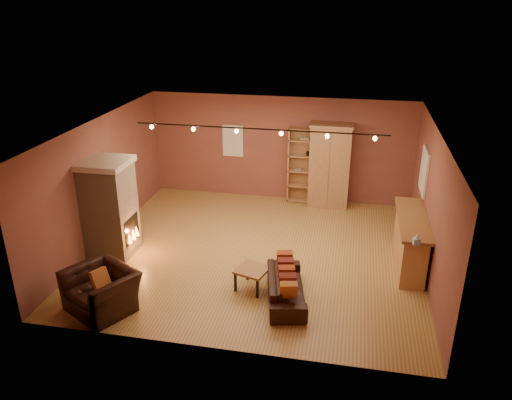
% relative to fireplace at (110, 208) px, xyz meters
% --- Properties ---
extents(floor, '(7.00, 7.00, 0.00)m').
position_rel_fireplace_xyz_m(floor, '(3.04, 0.60, -1.06)').
color(floor, olive).
rests_on(floor, ground).
extents(ceiling, '(7.00, 7.00, 0.00)m').
position_rel_fireplace_xyz_m(ceiling, '(3.04, 0.60, 1.74)').
color(ceiling, brown).
rests_on(ceiling, back_wall).
extents(back_wall, '(7.00, 0.02, 2.80)m').
position_rel_fireplace_xyz_m(back_wall, '(3.04, 3.85, 0.34)').
color(back_wall, brown).
rests_on(back_wall, floor).
extents(left_wall, '(0.02, 6.50, 2.80)m').
position_rel_fireplace_xyz_m(left_wall, '(-0.46, 0.60, 0.34)').
color(left_wall, brown).
rests_on(left_wall, floor).
extents(right_wall, '(0.02, 6.50, 2.80)m').
position_rel_fireplace_xyz_m(right_wall, '(6.54, 0.60, 0.34)').
color(right_wall, brown).
rests_on(right_wall, floor).
extents(fireplace, '(1.01, 0.98, 2.12)m').
position_rel_fireplace_xyz_m(fireplace, '(0.00, 0.00, 0.00)').
color(fireplace, tan).
rests_on(fireplace, floor).
extents(back_window, '(0.56, 0.04, 0.86)m').
position_rel_fireplace_xyz_m(back_window, '(1.74, 3.83, 0.49)').
color(back_window, white).
rests_on(back_window, back_wall).
extents(bookcase, '(0.83, 0.32, 2.03)m').
position_rel_fireplace_xyz_m(bookcase, '(3.70, 3.74, -0.03)').
color(bookcase, tan).
rests_on(bookcase, floor).
extents(armoire, '(1.09, 0.62, 2.22)m').
position_rel_fireplace_xyz_m(armoire, '(4.39, 3.57, 0.05)').
color(armoire, tan).
rests_on(armoire, floor).
extents(bar_counter, '(0.59, 2.21, 1.06)m').
position_rel_fireplace_xyz_m(bar_counter, '(6.24, 0.75, -0.52)').
color(bar_counter, tan).
rests_on(bar_counter, floor).
extents(tissue_box, '(0.15, 0.15, 0.23)m').
position_rel_fireplace_xyz_m(tissue_box, '(6.19, -0.42, 0.09)').
color(tissue_box, '#86B3D6').
rests_on(tissue_box, bar_counter).
extents(right_window, '(0.05, 0.90, 1.00)m').
position_rel_fireplace_xyz_m(right_window, '(6.51, 2.00, 0.59)').
color(right_window, white).
rests_on(right_window, right_wall).
extents(loveseat, '(0.81, 1.73, 0.72)m').
position_rel_fireplace_xyz_m(loveseat, '(3.92, -1.03, -0.71)').
color(loveseat, black).
rests_on(loveseat, floor).
extents(armchair, '(1.39, 1.23, 1.02)m').
position_rel_fireplace_xyz_m(armchair, '(0.74, -1.99, -0.55)').
color(armchair, black).
rests_on(armchair, floor).
extents(coffee_table, '(0.71, 0.71, 0.43)m').
position_rel_fireplace_xyz_m(coffee_table, '(3.24, -0.81, -0.69)').
color(coffee_table, '#9B6838').
rests_on(coffee_table, floor).
extents(track_rail, '(5.20, 0.09, 0.13)m').
position_rel_fireplace_xyz_m(track_rail, '(3.04, 0.80, 1.63)').
color(track_rail, black).
rests_on(track_rail, ceiling).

